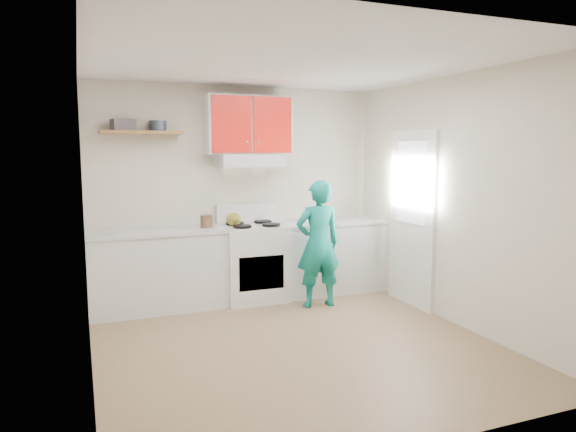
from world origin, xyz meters
name	(u,v)px	position (x,y,z in m)	size (l,w,h in m)	color
floor	(295,344)	(0.00, 0.00, 0.00)	(3.80, 3.80, 0.00)	brown
ceiling	(295,62)	(0.00, 0.00, 2.60)	(3.60, 3.80, 0.04)	white
back_wall	(237,192)	(0.00, 1.90, 1.30)	(3.60, 0.04, 2.60)	beige
front_wall	(419,240)	(0.00, -1.90, 1.30)	(3.60, 0.04, 2.60)	beige
left_wall	(85,217)	(-1.80, 0.00, 1.30)	(0.04, 3.80, 2.60)	beige
right_wall	(455,201)	(1.80, 0.00, 1.30)	(0.04, 3.80, 2.60)	beige
door	(412,219)	(1.78, 0.70, 1.02)	(0.05, 0.85, 2.05)	white
door_glass	(411,182)	(1.75, 0.70, 1.45)	(0.01, 0.55, 0.95)	white
counter_left	(158,271)	(-1.04, 1.60, 0.45)	(1.52, 0.60, 0.90)	silver
counter_right	(329,257)	(1.14, 1.60, 0.45)	(1.32, 0.60, 0.90)	silver
stove	(253,263)	(0.10, 1.57, 0.46)	(0.76, 0.65, 0.92)	white
range_hood	(250,161)	(0.10, 1.68, 1.70)	(0.76, 0.44, 0.15)	silver
upper_cabinets	(248,125)	(0.10, 1.73, 2.12)	(1.02, 0.33, 0.70)	red
shelf	(142,132)	(-1.15, 1.75, 2.02)	(0.90, 0.30, 0.04)	brown
books	(123,125)	(-1.35, 1.74, 2.10)	(0.24, 0.17, 0.13)	#453C44
tin	(158,126)	(-0.96, 1.78, 2.10)	(0.19, 0.19, 0.12)	#333D4C
kettle	(234,219)	(-0.12, 1.63, 1.00)	(0.18, 0.18, 0.16)	olive
crock	(207,222)	(-0.47, 1.58, 0.99)	(0.14, 0.14, 0.17)	#4E3422
cutting_board	(300,224)	(0.72, 1.57, 0.91)	(0.32, 0.23, 0.02)	olive
silicone_mat	(363,221)	(1.62, 1.56, 0.90)	(0.33, 0.28, 0.01)	#B31224
person	(318,244)	(0.72, 1.04, 0.74)	(0.54, 0.35, 1.48)	#0D7769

